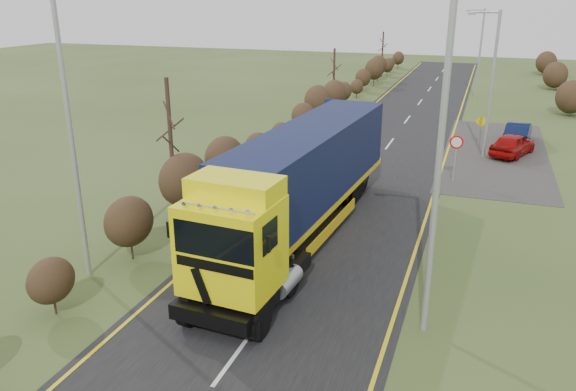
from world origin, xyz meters
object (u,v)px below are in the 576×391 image
Objects in this scene: streetlight_near at (435,144)px; lorry at (301,179)px; car_red_hatchback at (513,145)px; speed_sign at (456,150)px; car_blue_sedan at (518,132)px.

lorry is at bearing 136.12° from streetlight_near.
speed_sign is at bearing 87.24° from car_red_hatchback.
streetlight_near is at bearing -89.85° from speed_sign.
car_blue_sedan is 25.09m from streetlight_near.
speed_sign is at bearing 64.56° from lorry.
speed_sign is at bearing 78.58° from car_blue_sedan.
streetlight_near reaches higher than car_red_hatchback.
car_red_hatchback is at bearing 81.96° from streetlight_near.
lorry is 3.82× the size of car_blue_sedan.
car_red_hatchback is (8.21, 15.78, -1.77)m from lorry.
lorry is at bearing -119.40° from speed_sign.
lorry is 10.67m from speed_sign.
car_red_hatchback is at bearing 65.40° from speed_sign.
streetlight_near is 14.82m from speed_sign.
lorry is 17.88m from car_red_hatchback.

